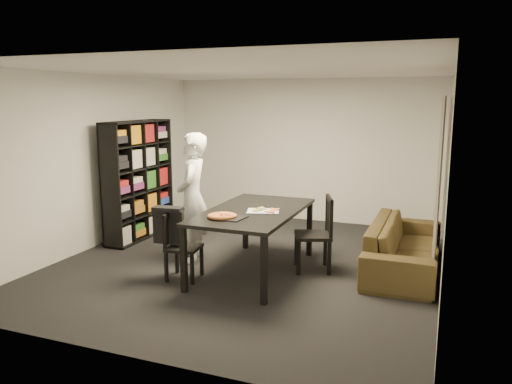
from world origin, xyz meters
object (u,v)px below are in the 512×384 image
at_px(bookshelf, 139,180).
at_px(sofa, 404,246).
at_px(chair_left, 178,241).
at_px(chair_right, 320,229).
at_px(dining_table, 253,216).
at_px(baking_tray, 228,217).
at_px(pepperoni_pizza, 222,216).
at_px(person, 193,198).

distance_m(bookshelf, sofa, 4.23).
height_order(chair_left, chair_right, chair_right).
bearing_deg(bookshelf, chair_right, -9.33).
xyz_separation_m(chair_left, sofa, (2.63, 1.38, -0.16)).
distance_m(dining_table, sofa, 2.06).
bearing_deg(baking_tray, chair_right, 44.56).
bearing_deg(bookshelf, sofa, -1.11).
relative_size(baking_tray, pepperoni_pizza, 1.14).
height_order(dining_table, pepperoni_pizza, pepperoni_pizza).
xyz_separation_m(chair_right, baking_tray, (-0.92, -0.90, 0.27)).
distance_m(chair_left, sofa, 2.98).
bearing_deg(sofa, chair_left, 117.75).
relative_size(person, baking_tray, 4.47).
bearing_deg(pepperoni_pizza, bookshelf, 146.28).
bearing_deg(baking_tray, sofa, 34.33).
bearing_deg(pepperoni_pizza, chair_right, 43.45).
height_order(chair_right, sofa, chair_right).
distance_m(chair_left, person, 0.86).
height_order(dining_table, chair_right, chair_right).
bearing_deg(sofa, dining_table, 114.26).
height_order(dining_table, baking_tray, baking_tray).
xyz_separation_m(person, baking_tray, (0.85, -0.69, -0.05)).
bearing_deg(person, pepperoni_pizza, 30.00).
xyz_separation_m(dining_table, chair_left, (-0.80, -0.56, -0.27)).
height_order(dining_table, person, person).
height_order(baking_tray, pepperoni_pizza, pepperoni_pizza).
relative_size(bookshelf, chair_left, 2.23).
bearing_deg(chair_right, pepperoni_pizza, -67.29).
bearing_deg(bookshelf, baking_tray, -32.55).
bearing_deg(chair_left, baking_tray, -93.43).
bearing_deg(baking_tray, bookshelf, 147.45).
bearing_deg(chair_left, bookshelf, 39.13).
bearing_deg(dining_table, chair_left, -145.03).
bearing_deg(bookshelf, dining_table, -21.11).
height_order(chair_right, baking_tray, chair_right).
relative_size(chair_right, person, 0.56).
height_order(bookshelf, sofa, bookshelf).
height_order(dining_table, sofa, dining_table).
bearing_deg(dining_table, pepperoni_pizza, -109.28).
xyz_separation_m(person, sofa, (2.80, 0.65, -0.57)).
bearing_deg(dining_table, baking_tray, -103.81).
height_order(pepperoni_pizza, sofa, pepperoni_pizza).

